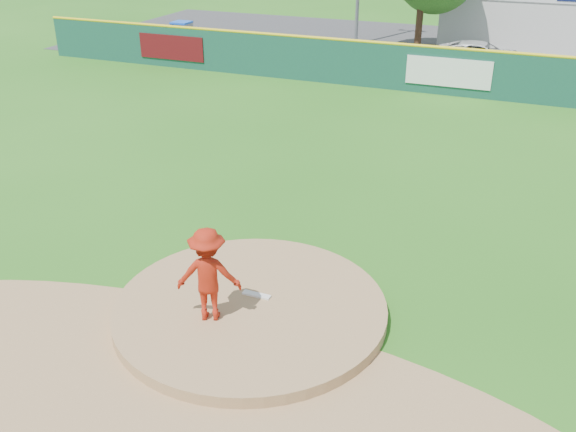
% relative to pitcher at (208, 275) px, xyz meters
% --- Properties ---
extents(ground, '(120.00, 120.00, 0.00)m').
position_rel_pitcher_xyz_m(ground, '(0.52, 0.70, -1.20)').
color(ground, '#286B19').
rests_on(ground, ground).
extents(pitchers_mound, '(5.50, 5.50, 0.50)m').
position_rel_pitcher_xyz_m(pitchers_mound, '(0.52, 0.70, -1.20)').
color(pitchers_mound, '#9E774C').
rests_on(pitchers_mound, ground).
extents(pitching_rubber, '(0.60, 0.15, 0.04)m').
position_rel_pitcher_xyz_m(pitching_rubber, '(0.52, 1.00, -0.93)').
color(pitching_rubber, white).
rests_on(pitching_rubber, pitchers_mound).
extents(infield_dirt_arc, '(15.40, 15.40, 0.01)m').
position_rel_pitcher_xyz_m(infield_dirt_arc, '(0.52, -2.30, -1.20)').
color(infield_dirt_arc, '#9E774C').
rests_on(infield_dirt_arc, ground).
extents(parking_lot, '(44.00, 16.00, 0.02)m').
position_rel_pitcher_xyz_m(parking_lot, '(0.52, 27.70, -1.19)').
color(parking_lot, '#38383A').
rests_on(parking_lot, ground).
extents(pitcher, '(1.40, 1.10, 1.90)m').
position_rel_pitcher_xyz_m(pitcher, '(0.00, 0.00, 0.00)').
color(pitcher, '#A71F0E').
rests_on(pitcher, pitchers_mound).
extents(van, '(4.72, 2.24, 1.30)m').
position_rel_pitcher_xyz_m(van, '(2.03, 24.15, -0.53)').
color(van, silver).
rests_on(van, parking_lot).
extents(fence_banners, '(17.24, 0.04, 1.20)m').
position_rel_pitcher_xyz_m(fence_banners, '(-5.49, 18.62, -0.20)').
color(fence_banners, '#590C11').
rests_on(fence_banners, ground).
extents(playground_slide, '(0.97, 2.73, 1.51)m').
position_rel_pitcher_xyz_m(playground_slide, '(-14.18, 22.71, -0.44)').
color(playground_slide, blue).
rests_on(playground_slide, ground).
extents(outfield_fence, '(40.00, 0.14, 2.07)m').
position_rel_pitcher_xyz_m(outfield_fence, '(0.52, 18.70, -0.11)').
color(outfield_fence, '#154739').
rests_on(outfield_fence, ground).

